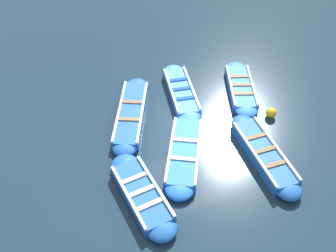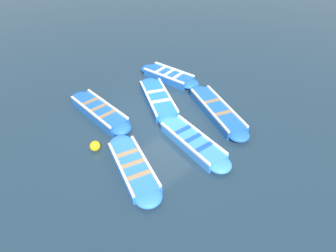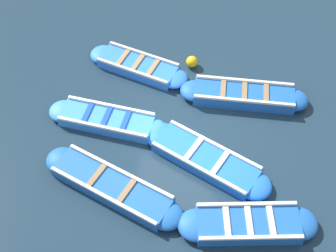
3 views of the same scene
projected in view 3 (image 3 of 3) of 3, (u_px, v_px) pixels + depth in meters
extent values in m
plane|color=#1C303F|center=(176.00, 144.00, 12.41)|extent=(120.00, 120.00, 0.00)
cube|color=blue|center=(206.00, 160.00, 11.93)|extent=(2.03, 2.88, 0.28)
ellipsoid|color=blue|center=(161.00, 136.00, 12.40)|extent=(1.15, 1.17, 0.28)
ellipsoid|color=blue|center=(254.00, 185.00, 11.46)|extent=(1.15, 1.17, 0.28)
cube|color=silver|center=(198.00, 167.00, 11.57)|extent=(1.24, 2.47, 0.07)
cube|color=silver|center=(215.00, 144.00, 12.01)|extent=(1.24, 2.47, 0.07)
cube|color=beige|center=(193.00, 149.00, 11.93)|extent=(0.80, 0.48, 0.04)
cube|color=beige|center=(220.00, 163.00, 11.67)|extent=(0.80, 0.48, 0.04)
cube|color=#1E59AD|center=(248.00, 224.00, 10.80)|extent=(1.29, 2.50, 0.33)
ellipsoid|color=#1E59AD|center=(196.00, 225.00, 10.79)|extent=(0.97, 1.00, 0.33)
ellipsoid|color=#1E59AD|center=(299.00, 223.00, 10.81)|extent=(0.97, 1.00, 0.33)
cube|color=silver|center=(251.00, 238.00, 10.39)|extent=(0.45, 2.32, 0.07)
cube|color=silver|center=(247.00, 204.00, 10.90)|extent=(0.45, 2.32, 0.07)
cube|color=beige|center=(227.00, 221.00, 10.65)|extent=(0.82, 0.27, 0.04)
cube|color=beige|center=(249.00, 221.00, 10.66)|extent=(0.82, 0.27, 0.04)
cube|color=beige|center=(271.00, 220.00, 10.66)|extent=(0.82, 0.27, 0.04)
cube|color=#1E59AD|center=(112.00, 187.00, 11.42)|extent=(1.95, 3.18, 0.31)
ellipsoid|color=#1E59AD|center=(62.00, 160.00, 11.90)|extent=(1.04, 1.05, 0.31)
ellipsoid|color=#1E59AD|center=(166.00, 215.00, 10.95)|extent=(1.04, 1.05, 0.31)
cube|color=silver|center=(102.00, 195.00, 11.06)|extent=(1.21, 2.83, 0.07)
cube|color=silver|center=(120.00, 171.00, 11.48)|extent=(1.21, 2.83, 0.07)
cube|color=olive|center=(97.00, 175.00, 11.42)|extent=(0.75, 0.41, 0.04)
cube|color=olive|center=(126.00, 191.00, 11.15)|extent=(0.75, 0.41, 0.04)
cube|color=#1E59AD|center=(244.00, 95.00, 13.22)|extent=(0.89, 2.83, 0.35)
ellipsoid|color=#1E59AD|center=(194.00, 91.00, 13.33)|extent=(0.79, 0.81, 0.35)
ellipsoid|color=#1E59AD|center=(294.00, 100.00, 13.12)|extent=(0.79, 0.81, 0.35)
cube|color=beige|center=(244.00, 101.00, 12.83)|extent=(0.12, 2.76, 0.07)
cube|color=beige|center=(245.00, 81.00, 13.29)|extent=(0.12, 2.76, 0.07)
cube|color=olive|center=(223.00, 89.00, 13.12)|extent=(0.74, 0.15, 0.04)
cube|color=olive|center=(245.00, 91.00, 13.07)|extent=(0.74, 0.15, 0.04)
cube|color=olive|center=(266.00, 93.00, 13.02)|extent=(0.74, 0.15, 0.04)
cube|color=#3884E0|center=(107.00, 120.00, 12.71)|extent=(1.13, 2.62, 0.29)
ellipsoid|color=#3884E0|center=(64.00, 111.00, 12.91)|extent=(0.86, 0.89, 0.29)
ellipsoid|color=#3884E0|center=(152.00, 130.00, 12.51)|extent=(0.86, 0.89, 0.29)
cube|color=silver|center=(102.00, 127.00, 12.34)|extent=(0.37, 2.48, 0.07)
cube|color=silver|center=(111.00, 106.00, 12.80)|extent=(0.37, 2.48, 0.07)
cube|color=#1947B7|center=(88.00, 113.00, 12.67)|extent=(0.75, 0.23, 0.04)
cube|color=#1947B7|center=(106.00, 116.00, 12.58)|extent=(0.75, 0.23, 0.04)
cube|color=#1947B7|center=(126.00, 120.00, 12.50)|extent=(0.75, 0.23, 0.04)
cube|color=blue|center=(138.00, 66.00, 13.99)|extent=(1.52, 2.51, 0.28)
ellipsoid|color=blue|center=(104.00, 55.00, 14.30)|extent=(1.01, 1.03, 0.28)
ellipsoid|color=blue|center=(174.00, 78.00, 13.69)|extent=(1.01, 1.03, 0.28)
cube|color=beige|center=(132.00, 71.00, 13.63)|extent=(0.75, 2.23, 0.07)
cube|color=beige|center=(144.00, 54.00, 14.07)|extent=(0.75, 2.23, 0.07)
cube|color=#9E7A51|center=(123.00, 57.00, 14.00)|extent=(0.77, 0.36, 0.04)
cube|color=#9E7A51|center=(138.00, 62.00, 13.87)|extent=(0.77, 0.36, 0.04)
cube|color=#9E7A51|center=(153.00, 67.00, 13.74)|extent=(0.77, 0.36, 0.04)
sphere|color=#EAB214|center=(192.00, 62.00, 14.05)|extent=(0.36, 0.36, 0.36)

